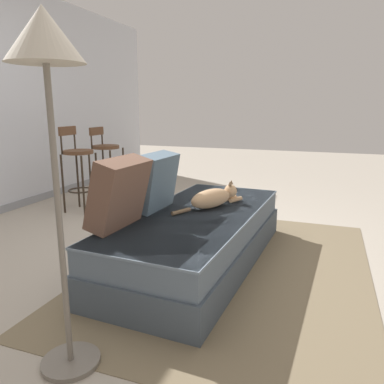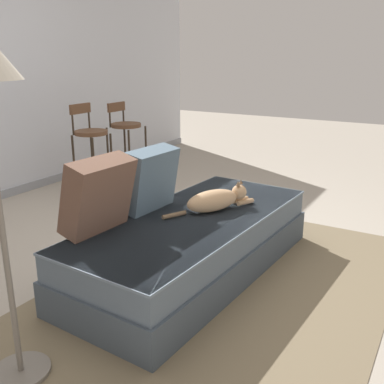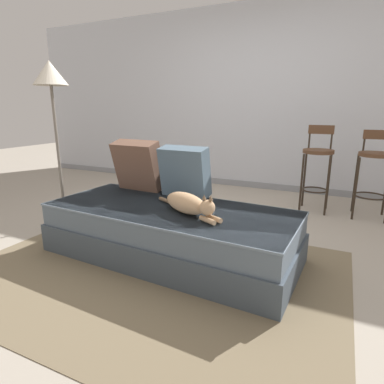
{
  "view_description": "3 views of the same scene",
  "coord_description": "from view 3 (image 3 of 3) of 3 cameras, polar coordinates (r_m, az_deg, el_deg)",
  "views": [
    {
      "loc": [
        -2.63,
        -1.31,
        1.22
      ],
      "look_at": [
        0.15,
        -0.3,
        0.53
      ],
      "focal_mm": 35.0,
      "sensor_mm": 36.0,
      "label": 1
    },
    {
      "loc": [
        -2.5,
        -1.86,
        1.49
      ],
      "look_at": [
        0.15,
        -0.3,
        0.53
      ],
      "focal_mm": 42.0,
      "sensor_mm": 36.0,
      "label": 2
    },
    {
      "loc": [
        1.19,
        -2.52,
        1.18
      ],
      "look_at": [
        0.15,
        -0.3,
        0.53
      ],
      "focal_mm": 30.0,
      "sensor_mm": 36.0,
      "label": 3
    }
  ],
  "objects": [
    {
      "name": "cat",
      "position": [
        2.38,
        -0.66,
        -2.09
      ],
      "size": [
        0.68,
        0.41,
        0.19
      ],
      "color": "tan",
      "rests_on": "couch"
    },
    {
      "name": "throw_pillow_middle",
      "position": [
        2.8,
        -1.31,
        3.6
      ],
      "size": [
        0.44,
        0.25,
        0.45
      ],
      "color": "#4C6070",
      "rests_on": "couch"
    },
    {
      "name": "bar_stool_by_doorway",
      "position": [
        3.98,
        29.63,
        3.86
      ],
      "size": [
        0.34,
        0.34,
        0.95
      ],
      "color": "#2D2319",
      "rests_on": "ground"
    },
    {
      "name": "ground_plane",
      "position": [
        3.03,
        -0.16,
        -8.21
      ],
      "size": [
        16.0,
        16.0,
        0.0
      ],
      "primitive_type": "plane",
      "color": "#A89E8E",
      "rests_on": "ground"
    },
    {
      "name": "wall_back_panel",
      "position": [
        4.92,
        11.54,
        15.83
      ],
      "size": [
        8.0,
        0.1,
        2.6
      ],
      "primitive_type": "cube",
      "color": "silver",
      "rests_on": "ground"
    },
    {
      "name": "couch",
      "position": [
        2.62,
        -3.93,
        -7.01
      ],
      "size": [
        2.06,
        0.98,
        0.41
      ],
      "color": "#44505B",
      "rests_on": "ground"
    },
    {
      "name": "floor_lamp",
      "position": [
        3.43,
        -23.71,
        16.42
      ],
      "size": [
        0.32,
        0.32,
        1.61
      ],
      "color": "slate",
      "rests_on": "ground"
    },
    {
      "name": "area_rug",
      "position": [
        2.47,
        -7.31,
        -13.78
      ],
      "size": [
        2.71,
        1.97,
        0.01
      ],
      "primitive_type": "cube",
      "color": "#75664C",
      "rests_on": "ground"
    },
    {
      "name": "wall_baseboard_trim",
      "position": [
        5.0,
        10.65,
        1.32
      ],
      "size": [
        8.0,
        0.02,
        0.09
      ],
      "primitive_type": "cube",
      "color": "gray",
      "rests_on": "ground"
    },
    {
      "name": "bar_stool_near_window",
      "position": [
        3.97,
        21.4,
        5.06
      ],
      "size": [
        0.34,
        0.34,
        0.99
      ],
      "color": "#2D2319",
      "rests_on": "ground"
    },
    {
      "name": "throw_pillow_corner",
      "position": [
        3.07,
        -9.53,
        4.69
      ],
      "size": [
        0.47,
        0.3,
        0.48
      ],
      "color": "brown",
      "rests_on": "couch"
    }
  ]
}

